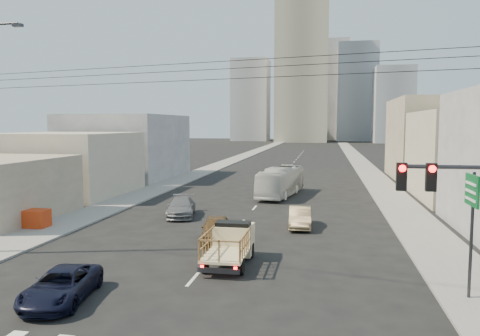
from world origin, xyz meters
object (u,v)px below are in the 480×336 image
(navy_pickup, at_px, (61,286))
(sedan_tan, at_px, (300,217))
(flatbed_pickup, at_px, (230,242))
(traffic_signal, at_px, (474,221))
(sedan_grey, at_px, (181,207))
(sedan_brown, at_px, (216,229))
(crate_stack, at_px, (34,218))
(green_sign, at_px, (472,205))
(city_bus, at_px, (281,181))

(navy_pickup, relative_size, sedan_tan, 1.09)
(navy_pickup, height_order, sedan_tan, sedan_tan)
(flatbed_pickup, bearing_deg, traffic_signal, -42.96)
(sedan_tan, distance_m, sedan_grey, 9.13)
(navy_pickup, height_order, sedan_brown, sedan_brown)
(sedan_grey, bearing_deg, crate_stack, -157.46)
(flatbed_pickup, xyz_separation_m, traffic_signal, (8.64, -8.05, 2.98))
(flatbed_pickup, distance_m, green_sign, 10.82)
(flatbed_pickup, xyz_separation_m, sedan_grey, (-5.95, 10.98, -0.40))
(sedan_brown, bearing_deg, crate_stack, 164.79)
(navy_pickup, distance_m, sedan_tan, 16.95)
(sedan_grey, relative_size, traffic_signal, 0.80)
(sedan_brown, bearing_deg, sedan_tan, 33.51)
(navy_pickup, xyz_separation_m, green_sign, (15.42, 2.93, 3.13))
(sedan_brown, distance_m, sedan_grey, 7.94)
(flatbed_pickup, xyz_separation_m, navy_pickup, (-5.38, -5.97, -0.48))
(flatbed_pickup, relative_size, crate_stack, 2.45)
(flatbed_pickup, height_order, sedan_tan, flatbed_pickup)
(sedan_tan, relative_size, green_sign, 0.81)
(navy_pickup, distance_m, green_sign, 16.00)
(navy_pickup, relative_size, city_bus, 0.45)
(sedan_grey, bearing_deg, flatbed_pickup, -74.20)
(navy_pickup, height_order, crate_stack, crate_stack)
(city_bus, bearing_deg, traffic_signal, -65.62)
(flatbed_pickup, height_order, green_sign, green_sign)
(city_bus, relative_size, crate_stack, 5.48)
(sedan_brown, bearing_deg, navy_pickup, -120.78)
(sedan_tan, bearing_deg, traffic_signal, -74.77)
(crate_stack, bearing_deg, green_sign, -18.85)
(sedan_tan, distance_m, crate_stack, 17.42)
(navy_pickup, bearing_deg, green_sign, 2.41)
(traffic_signal, xyz_separation_m, green_sign, (1.39, 5.01, -0.34))
(sedan_brown, bearing_deg, sedan_grey, 111.53)
(flatbed_pickup, height_order, navy_pickup, flatbed_pickup)
(flatbed_pickup, relative_size, sedan_grey, 0.92)
(sedan_brown, bearing_deg, flatbed_pickup, -79.46)
(green_sign, bearing_deg, sedan_brown, 148.00)
(flatbed_pickup, distance_m, city_bus, 22.38)
(navy_pickup, relative_size, sedan_grey, 0.92)
(sedan_brown, distance_m, crate_stack, 12.47)
(city_bus, height_order, green_sign, green_sign)
(flatbed_pickup, relative_size, navy_pickup, 1.00)
(flatbed_pickup, height_order, traffic_signal, traffic_signal)
(sedan_tan, xyz_separation_m, traffic_signal, (5.72, -16.86, 3.41))
(city_bus, bearing_deg, navy_pickup, -92.31)
(traffic_signal, bearing_deg, city_bus, 105.21)
(city_bus, distance_m, crate_stack, 22.48)
(sedan_brown, xyz_separation_m, sedan_tan, (4.61, 4.52, -0.05))
(city_bus, relative_size, traffic_signal, 1.64)
(flatbed_pickup, height_order, crate_stack, flatbed_pickup)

